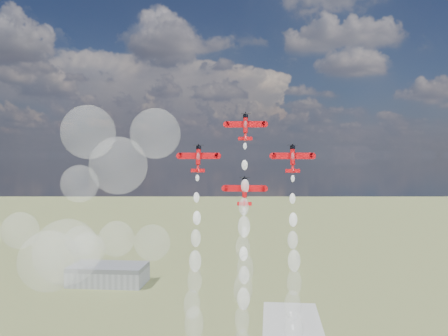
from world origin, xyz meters
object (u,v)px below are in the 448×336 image
Objects in this scene: hangar at (108,274)px; plane_lead at (245,126)px; plane_right at (293,158)px; plane_slot at (245,191)px; plane_left at (198,158)px.

plane_lead is at bearing -59.56° from hangar.
plane_lead is at bearing 170.80° from plane_right.
plane_lead is at bearing 90.00° from plane_slot.
plane_right reaches higher than hangar.
plane_left is (87.76, -174.33, 79.45)m from hangar.
hangar is 215.25m from plane_slot.
plane_right is 1.00× the size of plane_slot.
plane_slot is (13.40, -2.17, -9.13)m from plane_left.
plane_lead is (101.16, -172.16, 88.58)m from hangar.
plane_slot is at bearing -9.20° from plane_left.
plane_lead is 18.76m from plane_slot.
plane_lead is at bearing 9.20° from plane_left.
hangar is at bearing 120.44° from plane_lead.
plane_left reaches higher than plane_slot.
plane_lead is 1.00× the size of plane_left.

